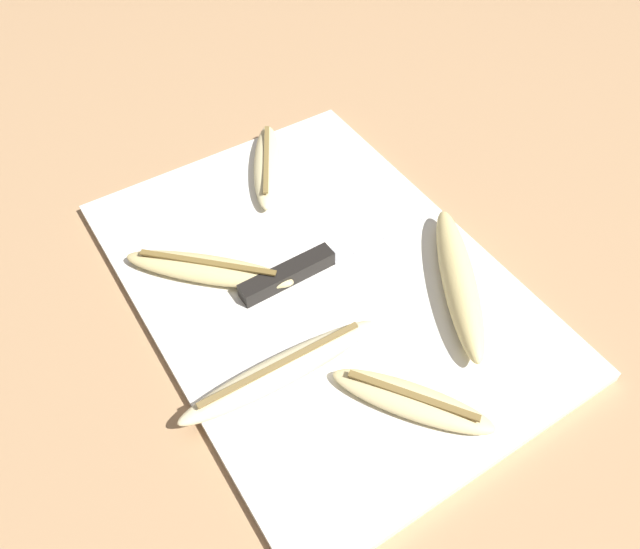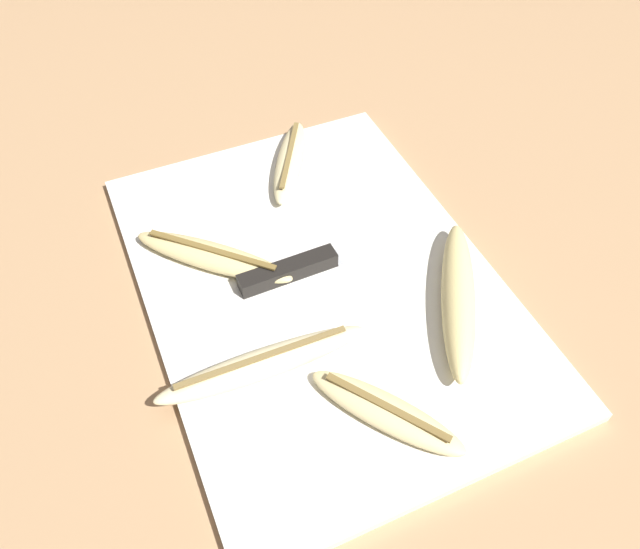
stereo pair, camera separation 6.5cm
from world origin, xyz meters
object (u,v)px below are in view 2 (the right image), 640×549
at_px(banana_mellow_near, 386,412).
at_px(banana_golden_short, 458,297).
at_px(knife, 305,266).
at_px(banana_soft_right, 290,161).
at_px(banana_cream_curved, 263,364).
at_px(banana_spotted_left, 213,256).

distance_m(banana_mellow_near, banana_golden_short, 0.15).
xyz_separation_m(knife, banana_golden_short, (0.11, 0.12, 0.01)).
bearing_deg(knife, banana_soft_right, 162.42).
distance_m(knife, banana_mellow_near, 0.19).
bearing_deg(banana_mellow_near, knife, 179.63).
relative_size(knife, banana_soft_right, 1.53).
bearing_deg(banana_soft_right, banana_mellow_near, -8.06).
bearing_deg(banana_cream_curved, banana_mellow_near, 42.96).
xyz_separation_m(knife, banana_soft_right, (-0.16, 0.05, 0.00)).
bearing_deg(knife, banana_cream_curved, -41.53).
bearing_deg(knife, banana_golden_short, 47.53).
bearing_deg(banana_golden_short, banana_cream_curved, -92.42).
xyz_separation_m(knife, banana_spotted_left, (-0.05, -0.09, 0.00)).
relative_size(banana_spotted_left, banana_golden_short, 0.83).
relative_size(banana_soft_right, banana_spotted_left, 0.96).
bearing_deg(banana_cream_curved, banana_spotted_left, -179.24).
xyz_separation_m(banana_mellow_near, banana_golden_short, (-0.08, 0.12, 0.01)).
bearing_deg(knife, banana_mellow_near, -1.42).
xyz_separation_m(banana_cream_curved, banana_golden_short, (0.01, 0.21, 0.00)).
bearing_deg(banana_soft_right, knife, -16.54).
bearing_deg(banana_golden_short, banana_soft_right, -164.88).
relative_size(knife, banana_mellow_near, 1.60).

